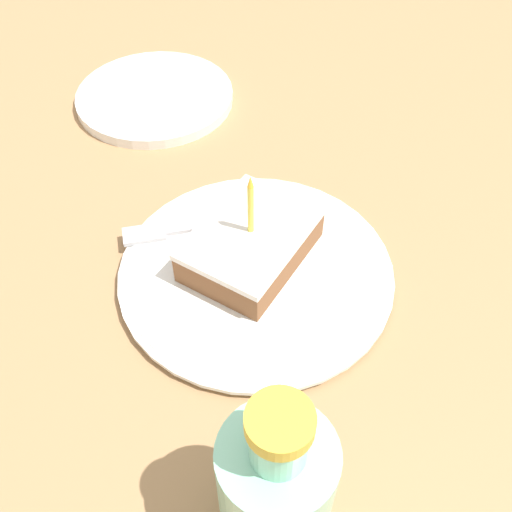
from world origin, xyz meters
TOP-DOWN VIEW (x-y plane):
  - ground_plane at (0.00, 0.00)m, footprint 2.40×2.40m
  - plate at (-0.03, 0.01)m, footprint 0.28×0.28m
  - cake_slice at (-0.02, -0.00)m, footprint 0.10×0.14m
  - fork at (0.06, -0.00)m, footprint 0.14×0.13m
  - bottle at (-0.17, 0.21)m, footprint 0.08×0.08m
  - side_plate at (0.25, -0.18)m, footprint 0.21×0.21m

SIDE VIEW (x-z plane):
  - ground_plane at x=0.00m, z-range -0.04..0.00m
  - plate at x=-0.03m, z-range 0.00..0.01m
  - side_plate at x=0.25m, z-range 0.00..0.01m
  - fork at x=0.06m, z-range 0.01..0.02m
  - cake_slice at x=-0.02m, z-range -0.02..0.09m
  - bottle at x=-0.17m, z-range -0.02..0.16m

